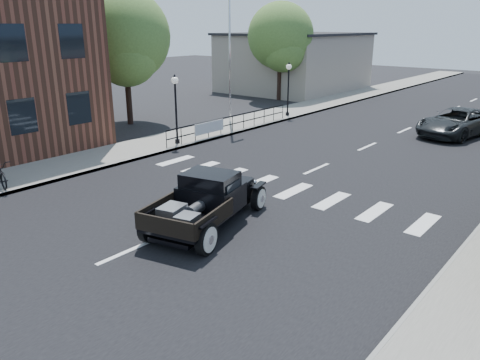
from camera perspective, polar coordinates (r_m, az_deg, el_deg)
The scene contains 14 objects.
ground at distance 15.07m, azimuth -4.45°, elevation -4.73°, with size 120.00×120.00×0.00m, color black.
road at distance 27.37m, azimuth 17.92°, elevation 5.08°, with size 14.00×80.00×0.02m, color black.
road_markings at distance 22.92m, azimuth 13.14°, elevation 2.99°, with size 12.00×60.00×0.06m, color silver, non-canonical shape.
sidewalk_left at distance 31.40m, azimuth 3.38°, elevation 7.68°, with size 3.00×80.00×0.15m, color gray.
low_building_left at distance 45.37m, azimuth 6.66°, elevation 13.99°, with size 10.00×12.00×5.00m, color gray.
railing at distance 26.70m, azimuth -0.92°, elevation 7.06°, with size 0.08×10.00×1.00m, color black, non-canonical shape.
banner at distance 25.24m, azimuth -3.74°, elevation 5.89°, with size 0.04×2.20×0.60m, color silver, non-canonical shape.
lamp_post_b at distance 23.85m, azimuth -7.81°, elevation 8.53°, with size 0.36×0.36×3.47m, color black, non-canonical shape.
lamp_post_c at distance 31.41m, azimuth 5.89°, elevation 10.96°, with size 0.36×0.36×3.47m, color black, non-canonical shape.
flagpole at distance 28.94m, azimuth -1.29°, elevation 19.01°, with size 0.12×0.12×12.12m, color silver.
big_tree_near at distance 29.77m, azimuth -13.76°, elevation 14.24°, with size 5.45×5.45×8.00m, color #486C2E, non-canonical shape.
big_tree_far at distance 38.93m, azimuth 4.91°, elevation 15.31°, with size 5.23×5.23×7.69m, color #486C2E, non-canonical shape.
hotrod_pickup at distance 14.26m, azimuth -4.06°, elevation -2.45°, with size 2.27×4.86×1.69m, color black, non-canonical shape.
second_car at distance 28.70m, azimuth 24.97°, elevation 6.36°, with size 2.50×5.43×1.51m, color black.
Camera 1 is at (9.70, -9.91, 5.91)m, focal length 35.00 mm.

